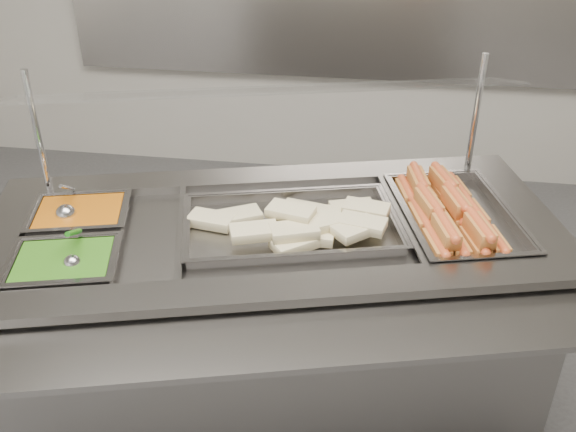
# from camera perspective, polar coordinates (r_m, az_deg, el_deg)

# --- Properties ---
(steam_counter) EXTENTS (1.80, 1.14, 0.80)m
(steam_counter) POSITION_cam_1_polar(r_m,az_deg,el_deg) (2.11, -1.22, -9.94)
(steam_counter) COLOR slate
(steam_counter) RESTS_ON ground
(tray_rail) EXTENTS (1.60, 0.71, 0.05)m
(tray_rail) POSITION_cam_1_polar(r_m,az_deg,el_deg) (1.53, 0.25, -10.79)
(tray_rail) COLOR gray
(tray_rail) RESTS_ON steam_counter
(sneeze_guard) EXTENTS (1.48, 0.63, 0.39)m
(sneeze_guard) POSITION_cam_1_polar(r_m,az_deg,el_deg) (1.91, -2.01, 10.79)
(sneeze_guard) COLOR silver
(sneeze_guard) RESTS_ON steam_counter
(pan_hotdogs) EXTENTS (0.42, 0.55, 0.09)m
(pan_hotdogs) POSITION_cam_1_polar(r_m,az_deg,el_deg) (2.01, 14.64, -0.56)
(pan_hotdogs) COLOR gray
(pan_hotdogs) RESTS_ON steam_counter
(pan_wraps) EXTENTS (0.67, 0.50, 0.06)m
(pan_wraps) POSITION_cam_1_polar(r_m,az_deg,el_deg) (1.89, 0.27, -1.12)
(pan_wraps) COLOR gray
(pan_wraps) RESTS_ON steam_counter
(pan_beans) EXTENTS (0.31, 0.27, 0.09)m
(pan_beans) POSITION_cam_1_polar(r_m,az_deg,el_deg) (2.04, -17.90, -0.49)
(pan_beans) COLOR gray
(pan_beans) RESTS_ON steam_counter
(pan_peas) EXTENTS (0.31, 0.27, 0.09)m
(pan_peas) POSITION_cam_1_polar(r_m,az_deg,el_deg) (1.83, -19.16, -4.64)
(pan_peas) COLOR gray
(pan_peas) RESTS_ON steam_counter
(hotdogs_in_buns) EXTENTS (0.32, 0.49, 0.10)m
(hotdogs_in_buns) POSITION_cam_1_polar(r_m,az_deg,el_deg) (1.98, 13.91, 0.43)
(hotdogs_in_buns) COLOR #AA5D23
(hotdogs_in_buns) RESTS_ON pan_hotdogs
(tortilla_wraps) EXTENTS (0.60, 0.35, 0.08)m
(tortilla_wraps) POSITION_cam_1_polar(r_m,az_deg,el_deg) (1.86, 1.55, -0.46)
(tortilla_wraps) COLOR beige
(tortilla_wraps) RESTS_ON pan_wraps
(ladle) EXTENTS (0.07, 0.17, 0.13)m
(ladle) POSITION_cam_1_polar(r_m,az_deg,el_deg) (2.02, -19.13, 0.29)
(ladle) COLOR #B9B8BE
(ladle) RESTS_ON pan_beans
(serving_spoon) EXTENTS (0.07, 0.16, 0.12)m
(serving_spoon) POSITION_cam_1_polar(r_m,az_deg,el_deg) (1.80, -18.60, -3.54)
(serving_spoon) COLOR #B9B8BE
(serving_spoon) RESTS_ON pan_peas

